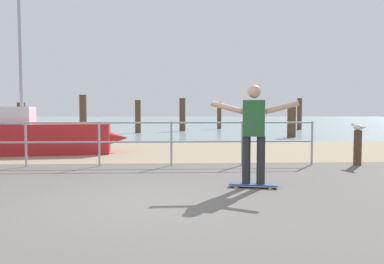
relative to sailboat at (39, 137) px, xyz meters
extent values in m
cube|color=#605B56|center=(3.34, -7.23, -0.52)|extent=(24.00, 10.00, 0.04)
cube|color=tan|center=(3.34, 0.77, -0.52)|extent=(24.00, 6.00, 0.04)
cube|color=#849EA3|center=(3.34, 28.77, -0.52)|extent=(72.00, 50.00, 0.04)
cylinder|color=#9EA0A5|center=(0.61, -2.63, 0.00)|extent=(0.05, 0.05, 1.05)
cylinder|color=#9EA0A5|center=(2.26, -2.63, 0.00)|extent=(0.05, 0.05, 1.05)
cylinder|color=#9EA0A5|center=(3.92, -2.63, 0.00)|extent=(0.05, 0.05, 1.05)
cylinder|color=#9EA0A5|center=(5.57, -2.63, 0.00)|extent=(0.05, 0.05, 1.05)
cylinder|color=#9EA0A5|center=(7.23, -2.63, 0.00)|extent=(0.05, 0.05, 1.05)
cylinder|color=#9EA0A5|center=(2.26, -2.63, 0.50)|extent=(9.92, 0.04, 0.04)
cylinder|color=#9EA0A5|center=(2.26, -2.63, 0.06)|extent=(9.92, 0.04, 0.04)
cube|color=#B21E23|center=(-0.16, -0.02, -0.07)|extent=(4.54, 1.95, 0.90)
cone|color=#B21E23|center=(2.02, 0.26, -0.07)|extent=(1.19, 0.90, 0.77)
cylinder|color=#9EA0A5|center=(-0.46, -0.06, 2.39)|extent=(0.10, 0.10, 4.03)
cube|color=silver|center=(-0.75, -0.10, 0.63)|extent=(1.31, 1.05, 0.50)
cube|color=#334C8C|center=(5.31, -5.18, -0.45)|extent=(0.82, 0.39, 0.02)
cylinder|color=orange|center=(5.60, -5.16, -0.49)|extent=(0.07, 0.04, 0.06)
cylinder|color=orange|center=(5.56, -5.32, -0.49)|extent=(0.07, 0.04, 0.06)
cylinder|color=orange|center=(5.06, -5.03, -0.49)|extent=(0.07, 0.04, 0.06)
cylinder|color=orange|center=(5.02, -5.19, -0.49)|extent=(0.07, 0.04, 0.06)
cylinder|color=#26262B|center=(5.42, -5.20, -0.04)|extent=(0.14, 0.14, 0.80)
cylinder|color=#26262B|center=(5.19, -5.15, -0.04)|extent=(0.14, 0.14, 0.80)
cube|color=#26592D|center=(5.31, -5.18, 0.66)|extent=(0.40, 0.28, 0.60)
sphere|color=tan|center=(5.31, -5.18, 1.10)|extent=(0.22, 0.22, 0.22)
cylinder|color=tan|center=(5.74, -5.28, 0.84)|extent=(0.56, 0.22, 0.23)
cylinder|color=tan|center=(4.88, -5.07, 0.84)|extent=(0.56, 0.22, 0.23)
cylinder|color=#513826|center=(8.27, -2.75, -0.10)|extent=(0.18, 0.18, 0.84)
ellipsoid|color=white|center=(8.27, -2.75, 0.39)|extent=(0.19, 0.34, 0.14)
sphere|color=white|center=(8.24, -2.56, 0.45)|extent=(0.09, 0.09, 0.09)
cone|color=gold|center=(8.23, -2.51, 0.45)|extent=(0.03, 0.05, 0.02)
cube|color=slate|center=(8.29, -2.91, 0.40)|extent=(0.10, 0.13, 0.02)
cylinder|color=#513826|center=(-2.96, 6.33, 0.29)|extent=(0.36, 0.36, 1.63)
cylinder|color=#513826|center=(-0.48, 7.59, 0.49)|extent=(0.34, 0.34, 2.03)
cylinder|color=#513826|center=(2.00, 9.67, 0.39)|extent=(0.32, 0.32, 1.82)
cylinder|color=#513826|center=(4.48, 11.48, 0.47)|extent=(0.36, 0.36, 1.98)
cylinder|color=#513826|center=(6.96, 13.77, 0.37)|extent=(0.28, 0.28, 1.78)
cylinder|color=#513826|center=(9.44, 6.12, 0.19)|extent=(0.40, 0.40, 1.42)
cylinder|color=#513826|center=(11.93, 12.53, 0.49)|extent=(0.30, 0.30, 2.01)
camera|label=1|loc=(3.98, -11.49, 0.82)|focal=35.96mm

